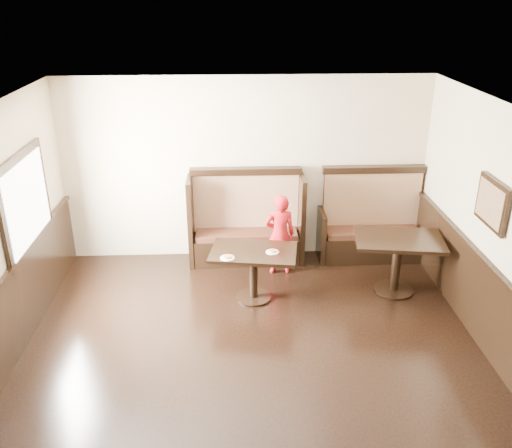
{
  "coord_description": "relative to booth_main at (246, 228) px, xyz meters",
  "views": [
    {
      "loc": [
        -0.21,
        -4.33,
        3.92
      ],
      "look_at": [
        0.11,
        2.35,
        1.0
      ],
      "focal_mm": 38.0,
      "sensor_mm": 36.0,
      "label": 1
    }
  ],
  "objects": [
    {
      "name": "table_neighbor",
      "position": [
        2.04,
        -1.1,
        0.09
      ],
      "size": [
        1.27,
        0.93,
        0.82
      ],
      "rotation": [
        0.0,
        0.0,
        -0.14
      ],
      "color": "black",
      "rests_on": "ground"
    },
    {
      "name": "booth_main",
      "position": [
        0.0,
        0.0,
        0.0
      ],
      "size": [
        1.75,
        0.72,
        1.45
      ],
      "color": "black",
      "rests_on": "ground"
    },
    {
      "name": "booth_neighbor",
      "position": [
        1.95,
        -0.0,
        -0.05
      ],
      "size": [
        1.65,
        0.72,
        1.45
      ],
      "color": "black",
      "rests_on": "ground"
    },
    {
      "name": "table_main",
      "position": [
        0.06,
        -1.2,
        0.03
      ],
      "size": [
        1.23,
        0.87,
        0.72
      ],
      "rotation": [
        0.0,
        0.0,
        -0.15
      ],
      "color": "black",
      "rests_on": "ground"
    },
    {
      "name": "ground",
      "position": [
        0.0,
        -3.3,
        -0.53
      ],
      "size": [
        7.0,
        7.0,
        0.0
      ],
      "primitive_type": "plane",
      "color": "black",
      "rests_on": "ground"
    },
    {
      "name": "room_shell",
      "position": [
        -0.3,
        -3.01,
        0.14
      ],
      "size": [
        7.0,
        7.0,
        7.0
      ],
      "color": "#C8B991",
      "rests_on": "ground"
    },
    {
      "name": "pizza_plate_right",
      "position": [
        0.31,
        -1.25,
        0.21
      ],
      "size": [
        0.17,
        0.17,
        0.03
      ],
      "color": "white",
      "rests_on": "table_main"
    },
    {
      "name": "pizza_plate_left",
      "position": [
        -0.28,
        -1.4,
        0.21
      ],
      "size": [
        0.19,
        0.19,
        0.03
      ],
      "color": "white",
      "rests_on": "table_main"
    },
    {
      "name": "child",
      "position": [
        0.48,
        -0.47,
        0.09
      ],
      "size": [
        0.47,
        0.32,
        1.23
      ],
      "primitive_type": "imported",
      "rotation": [
        0.0,
        0.0,
        3.2
      ],
      "color": "#A51117",
      "rests_on": "ground"
    }
  ]
}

